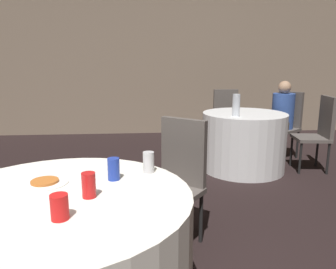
# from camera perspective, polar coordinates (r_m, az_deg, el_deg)

# --- Properties ---
(wall_back) EXTENTS (16.00, 0.06, 2.80)m
(wall_back) POSITION_cam_1_polar(r_m,az_deg,el_deg) (6.42, -9.74, 12.54)
(wall_back) COLOR gray
(wall_back) RESTS_ON ground_plane
(table_near) EXTENTS (1.30, 1.30, 0.74)m
(table_near) POSITION_cam_1_polar(r_m,az_deg,el_deg) (1.86, -17.64, -20.82)
(table_near) COLOR white
(table_near) RESTS_ON ground_plane
(table_far) EXTENTS (1.06, 1.06, 0.74)m
(table_far) POSITION_cam_1_polar(r_m,az_deg,el_deg) (4.34, 12.99, -1.18)
(table_far) COLOR white
(table_far) RESTS_ON ground_plane
(chair_near_northeast) EXTENTS (0.56, 0.56, 0.96)m
(chair_near_northeast) POSITION_cam_1_polar(r_m,az_deg,el_deg) (2.49, 1.71, -6.57)
(chair_near_northeast) COLOR #59514C
(chair_near_northeast) RESTS_ON ground_plane
(chair_far_north) EXTENTS (0.41, 0.41, 0.96)m
(chair_far_north) POSITION_cam_1_polar(r_m,az_deg,el_deg) (5.21, 10.12, 3.29)
(chair_far_north) COLOR #59514C
(chair_far_north) RESTS_ON ground_plane
(chair_far_east) EXTENTS (0.45, 0.45, 0.96)m
(chair_far_east) POSITION_cam_1_polar(r_m,az_deg,el_deg) (4.58, 24.89, 1.07)
(chair_far_east) COLOR #59514C
(chair_far_east) RESTS_ON ground_plane
(chair_far_northeast) EXTENTS (0.55, 0.55, 0.96)m
(chair_far_northeast) POSITION_cam_1_polar(r_m,az_deg,el_deg) (5.07, 19.88, 2.49)
(chair_far_northeast) COLOR #59514C
(chair_far_northeast) RESTS_ON ground_plane
(person_blue_shirt) EXTENTS (0.46, 0.43, 1.12)m
(person_blue_shirt) POSITION_cam_1_polar(r_m,az_deg,el_deg) (4.93, 18.78, 2.24)
(person_blue_shirt) COLOR #4C4238
(person_blue_shirt) RESTS_ON ground_plane
(pizza_plate_near) EXTENTS (0.25, 0.25, 0.02)m
(pizza_plate_near) POSITION_cam_1_polar(r_m,az_deg,el_deg) (1.88, -20.66, -7.77)
(pizza_plate_near) COLOR white
(pizza_plate_near) RESTS_ON table_near
(soda_can_silver) EXTENTS (0.07, 0.07, 0.12)m
(soda_can_silver) POSITION_cam_1_polar(r_m,az_deg,el_deg) (1.92, -3.40, -4.83)
(soda_can_silver) COLOR silver
(soda_can_silver) RESTS_ON table_near
(soda_can_blue) EXTENTS (0.07, 0.07, 0.12)m
(soda_can_blue) POSITION_cam_1_polar(r_m,az_deg,el_deg) (1.82, -9.45, -5.95)
(soda_can_blue) COLOR #1E38A5
(soda_can_blue) RESTS_ON table_near
(soda_can_red) EXTENTS (0.07, 0.07, 0.12)m
(soda_can_red) POSITION_cam_1_polar(r_m,az_deg,el_deg) (1.61, -13.63, -8.56)
(soda_can_red) COLOR red
(soda_can_red) RESTS_ON table_near
(cup_near) EXTENTS (0.07, 0.07, 0.11)m
(cup_near) POSITION_cam_1_polar(r_m,az_deg,el_deg) (1.43, -18.37, -11.89)
(cup_near) COLOR red
(cup_near) RESTS_ON table_near
(bottle_far) EXTENTS (0.09, 0.09, 0.26)m
(bottle_far) POSITION_cam_1_polar(r_m,az_deg,el_deg) (3.97, 11.78, 5.00)
(bottle_far) COLOR silver
(bottle_far) RESTS_ON table_far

